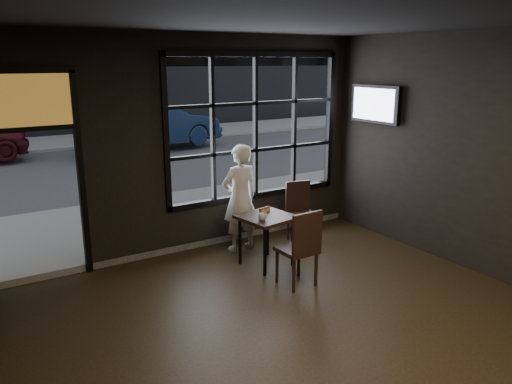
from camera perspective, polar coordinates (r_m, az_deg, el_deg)
floor at (r=5.13m, az=9.79°, el=-18.81°), size 6.00×7.00×0.02m
ceiling at (r=4.30m, az=11.78°, el=19.84°), size 6.00×7.00×0.02m
window_frame at (r=7.87m, az=-0.07°, el=7.44°), size 3.06×0.12×2.28m
stained_transom at (r=6.69m, az=-25.18°, el=9.49°), size 1.20×0.06×0.70m
street_asphalt at (r=27.43m, az=-25.90°, el=7.44°), size 60.00×41.00×0.04m
cafe_table at (r=7.03m, az=1.18°, el=-5.54°), size 0.77×0.77×0.73m
chair_near at (r=6.41m, az=4.69°, el=-6.29°), size 0.45×0.45×1.02m
chair_window at (r=7.90m, az=5.33°, el=-2.41°), size 0.49×0.49×0.96m
man at (r=7.47m, az=-1.85°, el=-0.69°), size 0.61×0.42×1.63m
hotdog at (r=7.07m, az=0.97°, el=-2.07°), size 0.21×0.14×0.06m
cup at (r=6.71m, az=0.72°, el=-2.85°), size 0.16×0.16×0.10m
tv at (r=8.26m, az=13.48°, el=9.74°), size 0.11×1.01×0.59m
navy_car at (r=16.29m, az=-11.79°, el=7.54°), size 4.62×2.24×1.46m
tree_right at (r=19.56m, az=-13.45°, el=13.62°), size 2.11×2.11×3.59m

